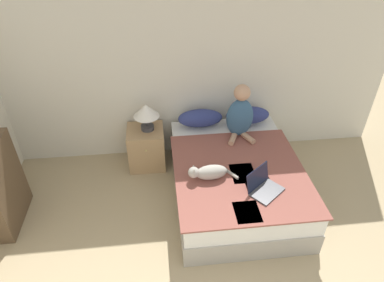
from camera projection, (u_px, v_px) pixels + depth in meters
wall_back at (182, 68)px, 4.35m from camera, size 5.57×0.05×2.55m
bed at (235, 179)px, 4.15m from camera, size 1.48×1.95×0.54m
pillow_near at (200, 118)px, 4.55m from camera, size 0.59×0.28×0.23m
pillow_far at (248, 115)px, 4.61m from camera, size 0.59×0.28×0.23m
person_sitting at (240, 114)px, 4.24m from camera, size 0.35×0.34×0.71m
cat_tabby at (208, 172)px, 3.70m from camera, size 0.56×0.20×0.18m
laptop_open at (264, 187)px, 3.57m from camera, size 0.44×0.43×0.24m
nightstand at (147, 147)px, 4.64m from camera, size 0.48×0.48×0.56m
table_lamp at (146, 112)px, 4.34m from camera, size 0.33×0.33×0.37m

